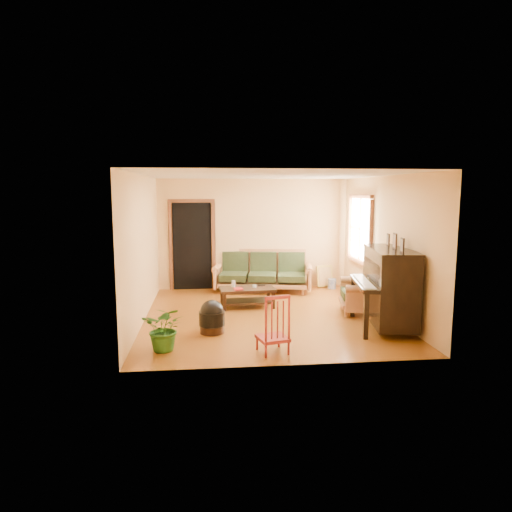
{
  "coord_description": "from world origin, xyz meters",
  "views": [
    {
      "loc": [
        -1.1,
        -8.27,
        2.32
      ],
      "look_at": [
        -0.19,
        0.2,
        1.1
      ],
      "focal_mm": 32.0,
      "sensor_mm": 36.0,
      "label": 1
    }
  ],
  "objects": [
    {
      "name": "window",
      "position": [
        2.21,
        1.3,
        1.5
      ],
      "size": [
        0.12,
        1.36,
        1.46
      ],
      "primitive_type": "cube",
      "color": "white",
      "rests_on": "right_wall"
    },
    {
      "name": "candle",
      "position": [
        -0.58,
        0.76,
        0.46
      ],
      "size": [
        0.08,
        0.08,
        0.13
      ],
      "primitive_type": "cylinder",
      "rotation": [
        0.0,
        0.0,
        -0.11
      ],
      "color": "silver",
      "rests_on": "coffee_table"
    },
    {
      "name": "sofa",
      "position": [
        0.17,
        2.04,
        0.47
      ],
      "size": [
        2.34,
        1.3,
        0.95
      ],
      "primitive_type": "cube",
      "rotation": [
        0.0,
        0.0,
        -0.18
      ],
      "color": "#A8683D",
      "rests_on": "floor"
    },
    {
      "name": "red_chair",
      "position": [
        -0.18,
        -1.99,
        0.44
      ],
      "size": [
        0.51,
        0.53,
        0.87
      ],
      "primitive_type": "cube",
      "rotation": [
        0.0,
        0.0,
        0.25
      ],
      "color": "maroon",
      "rests_on": "floor"
    },
    {
      "name": "potted_plant",
      "position": [
        -1.73,
        -1.74,
        0.34
      ],
      "size": [
        0.7,
        0.64,
        0.68
      ],
      "primitive_type": "imported",
      "rotation": [
        0.0,
        0.0,
        -0.19
      ],
      "color": "#1F5117",
      "rests_on": "floor"
    },
    {
      "name": "ceramic_crock",
      "position": [
        1.86,
        2.17,
        0.12
      ],
      "size": [
        0.23,
        0.23,
        0.24
      ],
      "primitive_type": "cylinder",
      "rotation": [
        0.0,
        0.0,
        0.26
      ],
      "color": "#3550A0",
      "rests_on": "floor"
    },
    {
      "name": "footstool",
      "position": [
        -1.04,
        -0.96,
        0.2
      ],
      "size": [
        0.55,
        0.55,
        0.41
      ],
      "primitive_type": "cylinder",
      "rotation": [
        0.0,
        0.0,
        -0.37
      ],
      "color": "black",
      "rests_on": "floor"
    },
    {
      "name": "glass_jar",
      "position": [
        -0.17,
        0.66,
        0.42
      ],
      "size": [
        0.08,
        0.08,
        0.06
      ],
      "primitive_type": "cylinder",
      "rotation": [
        0.0,
        0.0,
        0.02
      ],
      "color": "white",
      "rests_on": "coffee_table"
    },
    {
      "name": "leaning_frame",
      "position": [
        1.72,
        2.34,
        0.28
      ],
      "size": [
        0.42,
        0.2,
        0.55
      ],
      "primitive_type": "cube",
      "rotation": [
        0.0,
        0.0,
        0.27
      ],
      "color": "gold",
      "rests_on": "floor"
    },
    {
      "name": "armchair",
      "position": [
        1.82,
        -0.02,
        0.47
      ],
      "size": [
        1.04,
        1.08,
        0.93
      ],
      "primitive_type": "cube",
      "rotation": [
        0.0,
        0.0,
        -0.18
      ],
      "color": "#A8683D",
      "rests_on": "floor"
    },
    {
      "name": "coffee_table",
      "position": [
        -0.31,
        0.65,
        0.2
      ],
      "size": [
        1.13,
        0.67,
        0.4
      ],
      "primitive_type": "cube",
      "rotation": [
        0.0,
        0.0,
        0.08
      ],
      "color": "black",
      "rests_on": "floor"
    },
    {
      "name": "piano",
      "position": [
        1.97,
        -0.98,
        0.68
      ],
      "size": [
        1.14,
        1.66,
        1.36
      ],
      "primitive_type": "cube",
      "rotation": [
        0.0,
        0.0,
        -0.16
      ],
      "color": "black",
      "rests_on": "floor"
    },
    {
      "name": "book",
      "position": [
        -0.59,
        0.49,
        0.41
      ],
      "size": [
        0.19,
        0.24,
        0.02
      ],
      "primitive_type": "imported",
      "rotation": [
        0.0,
        0.0,
        0.09
      ],
      "color": "#A01615",
      "rests_on": "coffee_table"
    },
    {
      "name": "remote",
      "position": [
        -0.01,
        0.79,
        0.4
      ],
      "size": [
        0.16,
        0.05,
        0.02
      ],
      "primitive_type": "cube",
      "rotation": [
        0.0,
        0.0,
        -0.07
      ],
      "color": "black",
      "rests_on": "coffee_table"
    },
    {
      "name": "floor",
      "position": [
        0.0,
        0.0,
        0.0
      ],
      "size": [
        5.0,
        5.0,
        0.0
      ],
      "primitive_type": "plane",
      "color": "#64330D",
      "rests_on": "ground"
    },
    {
      "name": "doorway",
      "position": [
        -1.45,
        2.48,
        1.02
      ],
      "size": [
        1.08,
        0.16,
        2.05
      ],
      "primitive_type": "cube",
      "color": "black",
      "rests_on": "floor"
    }
  ]
}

